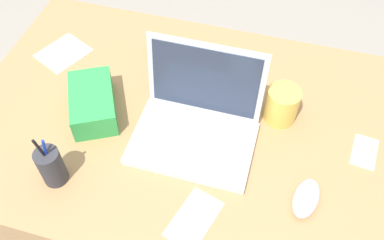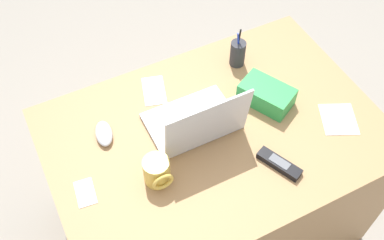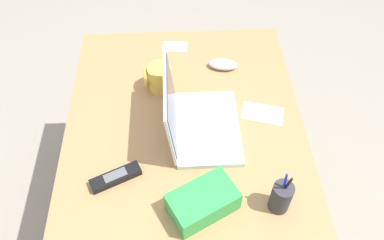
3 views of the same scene
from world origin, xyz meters
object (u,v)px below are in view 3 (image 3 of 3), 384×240
(cordless_phone, at_px, (116,177))
(snack_bag, at_px, (203,202))
(coffee_mug_white, at_px, (159,78))
(laptop, at_px, (195,120))
(computer_mouse, at_px, (223,64))
(pen_holder, at_px, (281,197))

(cordless_phone, xyz_separation_m, snack_bag, (-0.11, -0.26, 0.03))
(coffee_mug_white, xyz_separation_m, cordless_phone, (-0.39, 0.14, -0.04))
(laptop, relative_size, coffee_mug_white, 3.11)
(laptop, xyz_separation_m, snack_bag, (-0.30, -0.01, -0.01))
(laptop, height_order, snack_bag, laptop)
(laptop, relative_size, cordless_phone, 1.95)
(computer_mouse, relative_size, coffee_mug_white, 1.10)
(cordless_phone, bearing_deg, pen_holder, -103.42)
(computer_mouse, xyz_separation_m, snack_bag, (-0.60, 0.12, 0.02))
(pen_holder, distance_m, snack_bag, 0.23)
(snack_bag, bearing_deg, computer_mouse, -11.33)
(computer_mouse, distance_m, coffee_mug_white, 0.27)
(computer_mouse, xyz_separation_m, cordless_phone, (-0.49, 0.38, -0.00))
(computer_mouse, bearing_deg, cordless_phone, 152.77)
(computer_mouse, height_order, cordless_phone, computer_mouse)
(laptop, relative_size, computer_mouse, 2.82)
(laptop, distance_m, computer_mouse, 0.33)
(computer_mouse, bearing_deg, snack_bag, 179.52)
(laptop, xyz_separation_m, cordless_phone, (-0.18, 0.26, -0.04))
(pen_holder, height_order, snack_bag, pen_holder)
(computer_mouse, relative_size, snack_bag, 0.58)
(snack_bag, bearing_deg, laptop, 1.05)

